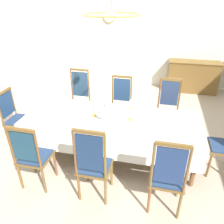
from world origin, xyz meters
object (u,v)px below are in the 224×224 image
at_px(candlestick_east, 130,112).
at_px(chair_south_a, 32,155).
at_px(dining_table, 111,122).
at_px(chair_south_b, 93,163).
at_px(sideboard, 193,77).
at_px(spoon_primary, 155,110).
at_px(chair_head_west, 15,117).
at_px(spoon_secondary, 122,133).
at_px(chair_south_c, 167,176).
at_px(soup_tureen, 105,111).
at_px(candlestick_west, 93,108).
at_px(mounted_clock, 109,16).
at_px(chandelier, 111,14).
at_px(chair_north_c, 168,108).
at_px(chair_north_a, 79,98).
at_px(chair_north_b, 120,103).
at_px(bowl_near_right, 113,132).
at_px(bowl_near_left, 150,110).

bearing_deg(candlestick_east, chair_south_a, -142.80).
relative_size(dining_table, candlestick_east, 7.82).
height_order(chair_south_a, chair_south_b, chair_south_b).
bearing_deg(chair_south_a, sideboard, 59.39).
height_order(dining_table, spoon_primary, spoon_primary).
xyz_separation_m(chair_head_west, spoon_secondary, (2.10, -0.40, 0.21)).
relative_size(chair_south_c, soup_tureen, 3.97).
bearing_deg(candlestick_west, dining_table, 0.00).
distance_m(candlestick_east, mounted_clock, 4.00).
bearing_deg(chandelier, candlestick_east, 0.00).
bearing_deg(mounted_clock, chair_north_c, -55.64).
xyz_separation_m(chair_north_a, chair_north_b, (0.91, -0.00, -0.03)).
distance_m(dining_table, soup_tureen, 0.22).
relative_size(spoon_secondary, chandelier, 0.22).
distance_m(sideboard, mounted_clock, 3.00).
height_order(chair_south_c, soup_tureen, chair_south_c).
bearing_deg(chandelier, chair_north_b, 91.69).
relative_size(dining_table, bowl_near_right, 14.83).
xyz_separation_m(dining_table, spoon_primary, (0.69, 0.43, 0.08)).
relative_size(chair_south_b, candlestick_west, 3.11).
distance_m(bowl_near_left, spoon_secondary, 0.87).
distance_m(candlestick_west, spoon_primary, 1.10).
bearing_deg(chair_north_b, dining_table, 91.69).
relative_size(chair_south_b, sideboard, 0.83).
xyz_separation_m(chair_south_b, chair_head_west, (-1.82, 0.95, -0.04)).
distance_m(soup_tureen, mounted_clock, 3.90).
xyz_separation_m(dining_table, bowl_near_right, (0.13, -0.42, 0.09)).
xyz_separation_m(chair_head_west, candlestick_east, (2.15, 0.00, 0.36)).
bearing_deg(chair_north_a, spoon_secondary, 131.41).
height_order(chair_north_b, spoon_secondary, chair_north_b).
bearing_deg(bowl_near_right, chair_south_a, -153.91).
height_order(bowl_near_right, mounted_clock, mounted_clock).
distance_m(chair_north_a, chandelier, 2.19).
relative_size(chair_south_a, chair_north_c, 0.94).
bearing_deg(soup_tureen, sideboard, 62.80).
relative_size(soup_tureen, mounted_clock, 0.88).
xyz_separation_m(dining_table, chair_south_c, (0.93, -0.95, -0.10)).
height_order(dining_table, chair_south_c, chair_south_c).
bearing_deg(chair_south_c, candlestick_west, 142.57).
bearing_deg(chair_south_c, chair_north_c, 90.00).
height_order(chair_north_c, candlestick_west, chair_north_c).
bearing_deg(candlestick_west, spoon_secondary, -35.43).
relative_size(chair_south_a, chair_south_c, 0.93).
bearing_deg(chandelier, chair_north_a, 134.58).
height_order(bowl_near_right, sideboard, sideboard).
relative_size(chair_north_c, bowl_near_right, 5.98).
relative_size(chair_south_c, chair_head_west, 1.09).
bearing_deg(bowl_near_left, chair_north_a, 160.38).
bearing_deg(mounted_clock, spoon_primary, -63.45).
distance_m(chair_head_west, candlestick_east, 2.18).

